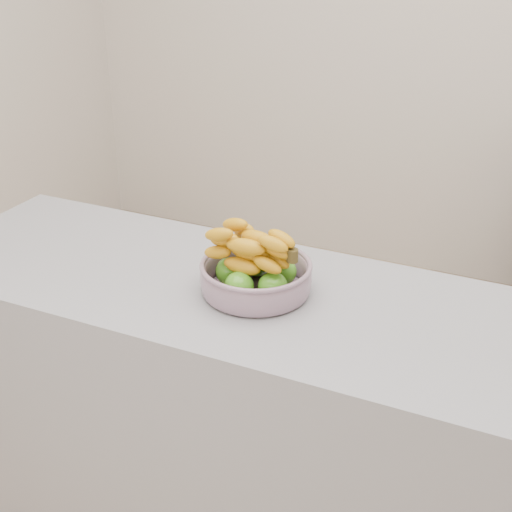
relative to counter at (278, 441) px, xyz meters
The scene contains 2 objects.
counter is the anchor object (origin of this frame).
fruit_bowl 0.51m from the counter, behind, with size 0.28×0.28×0.17m.
Camera 1 is at (0.59, -1.49, 1.77)m, focal length 50.00 mm.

